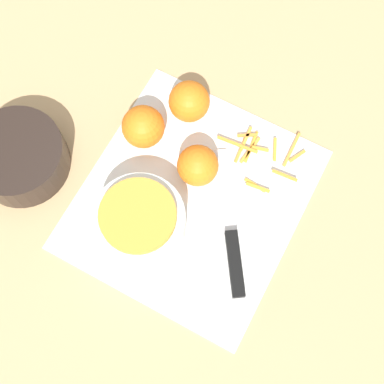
{
  "coord_description": "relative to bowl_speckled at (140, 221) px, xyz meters",
  "views": [
    {
      "loc": [
        -0.25,
        -0.13,
        0.85
      ],
      "look_at": [
        0.0,
        0.0,
        0.04
      ],
      "focal_mm": 50.0,
      "sensor_mm": 36.0,
      "label": 1
    }
  ],
  "objects": [
    {
      "name": "ground_plane",
      "position": [
        0.08,
        -0.05,
        -0.04
      ],
      "size": [
        4.0,
        4.0,
        0.0
      ],
      "primitive_type": "plane",
      "color": "tan"
    },
    {
      "name": "cutting_board",
      "position": [
        0.08,
        -0.05,
        -0.04
      ],
      "size": [
        0.38,
        0.35,
        0.01
      ],
      "color": "silver",
      "rests_on": "ground_plane"
    },
    {
      "name": "peel_pile",
      "position": [
        0.21,
        -0.11,
        -0.03
      ],
      "size": [
        0.13,
        0.15,
        0.01
      ],
      "color": "#F79937",
      "rests_on": "cutting_board"
    },
    {
      "name": "knife",
      "position": [
        0.04,
        -0.15,
        -0.03
      ],
      "size": [
        0.22,
        0.16,
        0.02
      ],
      "rotation": [
        0.0,
        0.0,
        0.59
      ],
      "color": "black",
      "rests_on": "cutting_board"
    },
    {
      "name": "orange_back",
      "position": [
        0.13,
        -0.04,
        -0.0
      ],
      "size": [
        0.07,
        0.07,
        0.07
      ],
      "color": "orange",
      "rests_on": "cutting_board"
    },
    {
      "name": "bowl_dark",
      "position": [
        0.0,
        0.23,
        -0.01
      ],
      "size": [
        0.16,
        0.16,
        0.06
      ],
      "color": "black",
      "rests_on": "ground_plane"
    },
    {
      "name": "orange_left",
      "position": [
        0.22,
        0.03,
        -0.0
      ],
      "size": [
        0.07,
        0.07,
        0.07
      ],
      "color": "orange",
      "rests_on": "cutting_board"
    },
    {
      "name": "bowl_speckled",
      "position": [
        0.0,
        0.0,
        0.0
      ],
      "size": [
        0.14,
        0.14,
        0.08
      ],
      "color": "silver",
      "rests_on": "cutting_board"
    },
    {
      "name": "orange_right",
      "position": [
        0.15,
        0.08,
        -0.0
      ],
      "size": [
        0.07,
        0.07,
        0.07
      ],
      "color": "orange",
      "rests_on": "cutting_board"
    }
  ]
}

